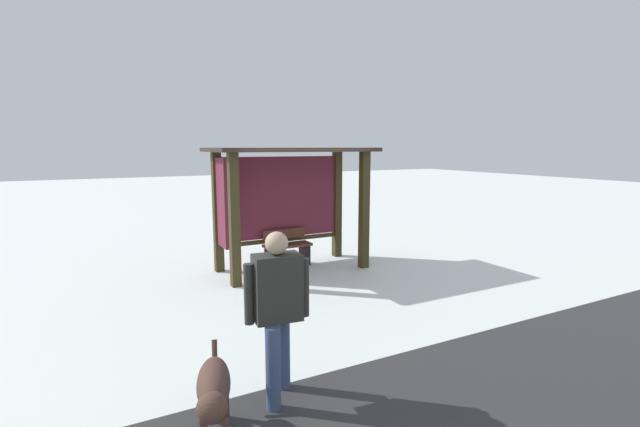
{
  "coord_description": "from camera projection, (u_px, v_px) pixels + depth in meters",
  "views": [
    {
      "loc": [
        -3.55,
        -7.93,
        2.43
      ],
      "look_at": [
        0.38,
        -0.45,
        1.16
      ],
      "focal_mm": 25.14,
      "sensor_mm": 36.0,
      "label": 1
    }
  ],
  "objects": [
    {
      "name": "ground_plane",
      "position": [
        293.0,
        269.0,
        8.94
      ],
      "size": [
        60.0,
        60.0,
        0.0
      ],
      "primitive_type": "plane",
      "color": "white"
    },
    {
      "name": "bus_shelter",
      "position": [
        283.0,
        185.0,
        8.81
      ],
      "size": [
        3.14,
        1.56,
        2.4
      ],
      "color": "#342C15",
      "rests_on": "ground"
    },
    {
      "name": "bench_left_inside",
      "position": [
        287.0,
        250.0,
        9.11
      ],
      "size": [
        0.97,
        0.38,
        0.75
      ],
      "color": "#562E1F",
      "rests_on": "ground"
    },
    {
      "name": "person_walking",
      "position": [
        277.0,
        303.0,
        4.22
      ],
      "size": [
        0.64,
        0.45,
        1.65
      ],
      "color": "#2C2D29",
      "rests_on": "ground"
    },
    {
      "name": "dog",
      "position": [
        214.0,
        389.0,
        3.65
      ],
      "size": [
        0.47,
        1.05,
        0.66
      ],
      "color": "#4D3329",
      "rests_on": "ground"
    }
  ]
}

